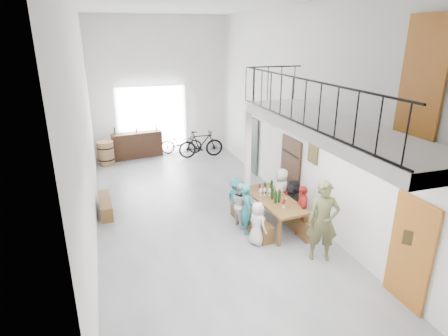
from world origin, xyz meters
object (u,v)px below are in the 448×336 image
object	(u,v)px
oak_barrel	(106,153)
host_standing	(323,221)
tasting_table	(274,202)
bench_inner	(251,221)
side_bench	(105,205)
serving_counter	(137,145)
bicycle_near	(181,143)

from	to	relation	value
oak_barrel	host_standing	distance (m)	9.31
tasting_table	bench_inner	xyz separation A→B (m)	(-0.60, 0.09, -0.49)
side_bench	serving_counter	distance (m)	5.09
side_bench	serving_counter	xyz separation A→B (m)	(1.41, 4.89, 0.32)
oak_barrel	serving_counter	distance (m)	1.39
side_bench	host_standing	bearing A→B (deg)	-40.96
bench_inner	bicycle_near	distance (m)	6.98
side_bench	host_standing	distance (m)	6.02
oak_barrel	bicycle_near	size ratio (longest dim) A/B	0.53
bench_inner	side_bench	size ratio (longest dim) A/B	1.28
oak_barrel	serving_counter	bearing A→B (deg)	25.13
oak_barrel	bicycle_near	bearing A→B (deg)	9.80
tasting_table	bicycle_near	distance (m)	7.12
bench_inner	side_bench	world-z (taller)	bench_inner
side_bench	bicycle_near	size ratio (longest dim) A/B	0.84
host_standing	bicycle_near	size ratio (longest dim) A/B	1.07
oak_barrel	serving_counter	size ratio (longest dim) A/B	0.47
bicycle_near	oak_barrel	bearing A→B (deg)	112.76
tasting_table	bicycle_near	world-z (taller)	bicycle_near
bench_inner	host_standing	bearing A→B (deg)	-67.87
tasting_table	serving_counter	xyz separation A→B (m)	(-2.74, 7.12, -0.19)
tasting_table	side_bench	size ratio (longest dim) A/B	1.50
bench_inner	oak_barrel	distance (m)	7.29
side_bench	bicycle_near	distance (m)	5.80
side_bench	oak_barrel	world-z (taller)	oak_barrel
side_bench	bicycle_near	bearing A→B (deg)	56.39
oak_barrel	bicycle_near	xyz separation A→B (m)	(3.05, 0.53, -0.01)
oak_barrel	host_standing	xyz separation A→B (m)	(4.36, -8.21, 0.46)
bench_inner	serving_counter	size ratio (longest dim) A/B	0.94
tasting_table	host_standing	size ratio (longest dim) A/B	1.18
tasting_table	oak_barrel	xyz separation A→B (m)	(-4.00, 6.53, -0.25)
side_bench	bench_inner	bearing A→B (deg)	-31.09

